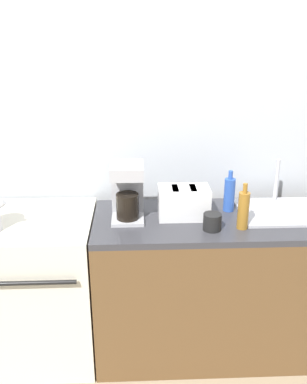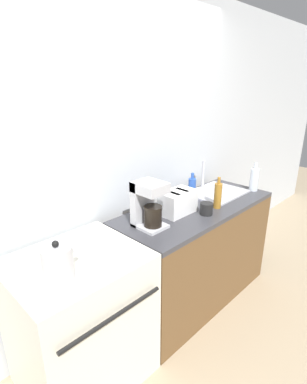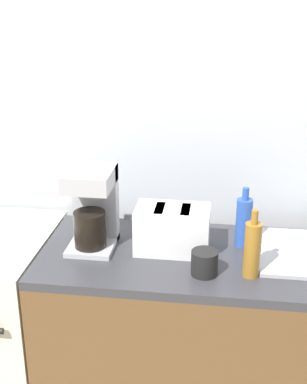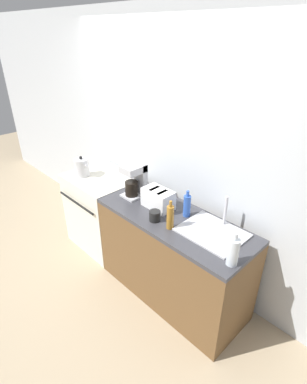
{
  "view_description": "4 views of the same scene",
  "coord_description": "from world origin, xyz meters",
  "px_view_note": "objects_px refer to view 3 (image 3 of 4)",
  "views": [
    {
      "loc": [
        0.03,
        -1.93,
        1.94
      ],
      "look_at": [
        0.13,
        0.38,
        1.04
      ],
      "focal_mm": 40.0,
      "sensor_mm": 36.0,
      "label": 1
    },
    {
      "loc": [
        -1.36,
        -1.06,
        1.87
      ],
      "look_at": [
        0.07,
        0.35,
        1.14
      ],
      "focal_mm": 28.0,
      "sensor_mm": 36.0,
      "label": 2
    },
    {
      "loc": [
        0.49,
        -1.58,
        1.91
      ],
      "look_at": [
        0.22,
        0.39,
        1.13
      ],
      "focal_mm": 50.0,
      "sensor_mm": 36.0,
      "label": 3
    },
    {
      "loc": [
        2.0,
        -1.37,
        2.38
      ],
      "look_at": [
        0.26,
        0.32,
        1.05
      ],
      "focal_mm": 28.0,
      "sensor_mm": 36.0,
      "label": 4
    }
  ],
  "objects_px": {
    "coffee_maker": "(92,206)",
    "bottle_amber": "(252,249)",
    "toaster": "(172,229)",
    "cup_black": "(204,263)",
    "bottle_blue": "(244,222)"
  },
  "relations": [
    {
      "from": "coffee_maker",
      "to": "bottle_amber",
      "type": "xyz_separation_m",
      "value": [
        0.63,
        -0.17,
        -0.06
      ]
    },
    {
      "from": "toaster",
      "to": "bottle_amber",
      "type": "xyz_separation_m",
      "value": [
        0.31,
        -0.16,
        0.02
      ]
    },
    {
      "from": "toaster",
      "to": "coffee_maker",
      "type": "distance_m",
      "value": 0.33
    },
    {
      "from": "toaster",
      "to": "bottle_amber",
      "type": "relative_size",
      "value": 1.12
    },
    {
      "from": "coffee_maker",
      "to": "cup_black",
      "type": "height_order",
      "value": "coffee_maker"
    },
    {
      "from": "bottle_amber",
      "to": "cup_black",
      "type": "distance_m",
      "value": 0.18
    },
    {
      "from": "coffee_maker",
      "to": "bottle_blue",
      "type": "bearing_deg",
      "value": 7.27
    },
    {
      "from": "toaster",
      "to": "cup_black",
      "type": "relative_size",
      "value": 2.93
    },
    {
      "from": "toaster",
      "to": "coffee_maker",
      "type": "relative_size",
      "value": 0.88
    },
    {
      "from": "toaster",
      "to": "bottle_amber",
      "type": "distance_m",
      "value": 0.35
    },
    {
      "from": "coffee_maker",
      "to": "cup_black",
      "type": "bearing_deg",
      "value": -21.21
    },
    {
      "from": "bottle_amber",
      "to": "coffee_maker",
      "type": "bearing_deg",
      "value": 165.22
    },
    {
      "from": "toaster",
      "to": "cup_black",
      "type": "distance_m",
      "value": 0.23
    },
    {
      "from": "bottle_amber",
      "to": "cup_black",
      "type": "xyz_separation_m",
      "value": [
        -0.17,
        -0.01,
        -0.06
      ]
    },
    {
      "from": "coffee_maker",
      "to": "cup_black",
      "type": "distance_m",
      "value": 0.51
    }
  ]
}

